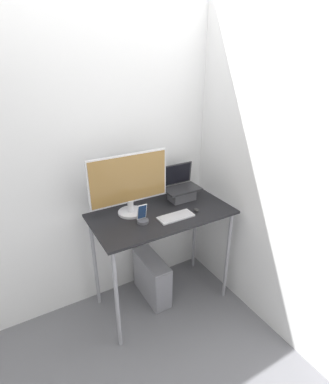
{
  "coord_description": "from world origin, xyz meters",
  "views": [
    {
      "loc": [
        -1.05,
        -1.56,
        2.09
      ],
      "look_at": [
        0.02,
        0.3,
        1.1
      ],
      "focal_mm": 28.0,
      "sensor_mm": 36.0,
      "label": 1
    }
  ],
  "objects_px": {
    "mouse": "(197,210)",
    "computer_tower": "(152,278)",
    "monitor": "(129,184)",
    "keyboard": "(176,217)",
    "laptop": "(181,190)",
    "cell_phone": "(143,218)"
  },
  "relations": [
    {
      "from": "monitor",
      "to": "laptop",
      "type": "bearing_deg",
      "value": 1.9
    },
    {
      "from": "laptop",
      "to": "cell_phone",
      "type": "distance_m",
      "value": 0.51
    },
    {
      "from": "laptop",
      "to": "monitor",
      "type": "xyz_separation_m",
      "value": [
        -0.49,
        -0.02,
        0.17
      ]
    },
    {
      "from": "monitor",
      "to": "keyboard",
      "type": "relative_size",
      "value": 2.25
    },
    {
      "from": "cell_phone",
      "to": "mouse",
      "type": "bearing_deg",
      "value": -7.6
    },
    {
      "from": "laptop",
      "to": "computer_tower",
      "type": "height_order",
      "value": "laptop"
    },
    {
      "from": "laptop",
      "to": "mouse",
      "type": "distance_m",
      "value": 0.27
    },
    {
      "from": "keyboard",
      "to": "computer_tower",
      "type": "bearing_deg",
      "value": 118.64
    },
    {
      "from": "mouse",
      "to": "cell_phone",
      "type": "distance_m",
      "value": 0.46
    },
    {
      "from": "monitor",
      "to": "keyboard",
      "type": "bearing_deg",
      "value": -40.99
    },
    {
      "from": "monitor",
      "to": "mouse",
      "type": "height_order",
      "value": "monitor"
    },
    {
      "from": "laptop",
      "to": "cell_phone",
      "type": "xyz_separation_m",
      "value": [
        -0.47,
        -0.19,
        -0.05
      ]
    },
    {
      "from": "laptop",
      "to": "mouse",
      "type": "relative_size",
      "value": 5.74
    },
    {
      "from": "keyboard",
      "to": "mouse",
      "type": "relative_size",
      "value": 5.28
    },
    {
      "from": "laptop",
      "to": "cell_phone",
      "type": "relative_size",
      "value": 2.07
    },
    {
      "from": "monitor",
      "to": "computer_tower",
      "type": "relative_size",
      "value": 1.4
    },
    {
      "from": "monitor",
      "to": "cell_phone",
      "type": "distance_m",
      "value": 0.28
    },
    {
      "from": "keyboard",
      "to": "laptop",
      "type": "bearing_deg",
      "value": 50.46
    },
    {
      "from": "mouse",
      "to": "computer_tower",
      "type": "xyz_separation_m",
      "value": [
        -0.32,
        0.21,
        -0.72
      ]
    },
    {
      "from": "mouse",
      "to": "computer_tower",
      "type": "height_order",
      "value": "mouse"
    },
    {
      "from": "laptop",
      "to": "computer_tower",
      "type": "distance_m",
      "value": 0.86
    },
    {
      "from": "laptop",
      "to": "keyboard",
      "type": "xyz_separation_m",
      "value": [
        -0.21,
        -0.26,
        -0.08
      ]
    }
  ]
}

